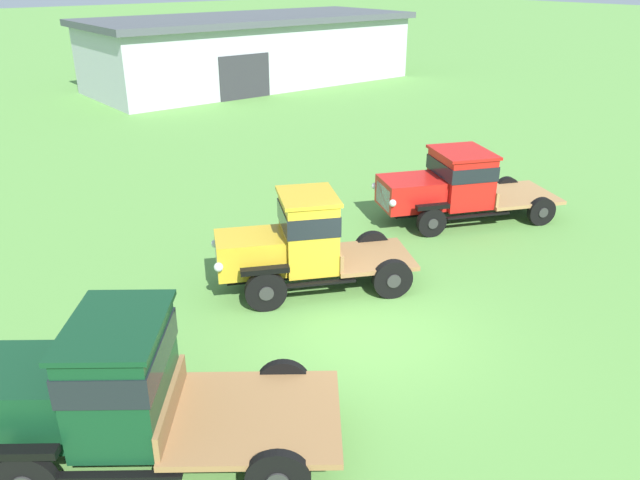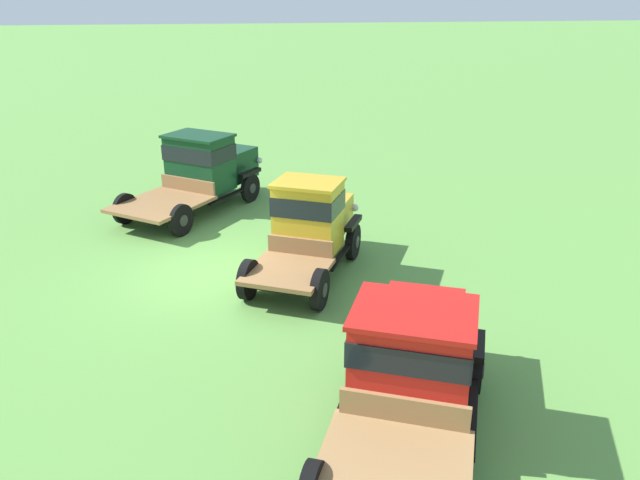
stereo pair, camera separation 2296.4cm
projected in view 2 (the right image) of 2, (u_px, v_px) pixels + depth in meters
name	position (u px, v px, depth m)	size (l,w,h in m)	color
ground_plane	(212.00, 276.00, 14.96)	(240.00, 240.00, 0.00)	#5B9342
vintage_truck_foreground_near	(204.00, 168.00, 19.41)	(5.43, 4.76, 2.30)	black
vintage_truck_second_in_line	(311.00, 223.00, 14.94)	(4.72, 3.38, 2.28)	black
vintage_truck_midrow_center	(413.00, 359.00, 9.58)	(5.59, 3.81, 2.07)	black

